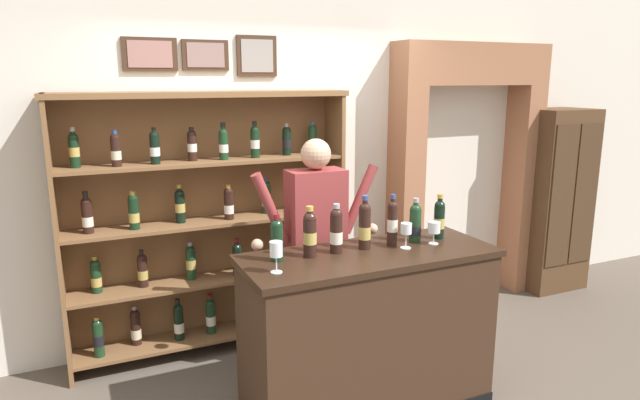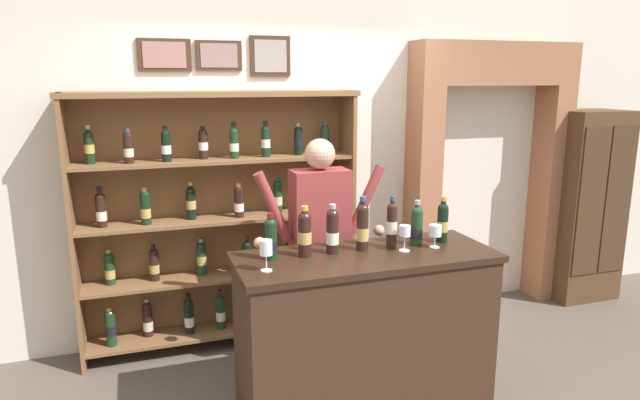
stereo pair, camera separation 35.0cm
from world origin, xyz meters
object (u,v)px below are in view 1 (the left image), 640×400
shopkeeper (316,232)px  wine_glass_left (434,228)px  tasting_bottle_brunello (392,222)px  tasting_bottle_rosso (439,218)px  tasting_counter (368,332)px  wine_glass_spare (276,250)px  tasting_bottle_grappa (365,225)px  tasting_bottle_chianti (336,230)px  wine_shelf (208,218)px  tasting_bottle_super_tuscan (310,233)px  side_cabinet (553,200)px  wine_glass_center (406,230)px  tasting_bottle_vin_santo (415,222)px  tasting_bottle_bianco (277,240)px

shopkeeper → wine_glass_left: shopkeeper is taller
tasting_bottle_brunello → tasting_bottle_rosso: 0.36m
tasting_bottle_brunello → tasting_bottle_rosso: size_ratio=1.10×
tasting_counter → wine_glass_spare: wine_glass_spare is taller
shopkeeper → tasting_bottle_grappa: 0.53m
tasting_bottle_brunello → wine_glass_spare: size_ratio=1.87×
tasting_counter → tasting_bottle_rosso: tasting_bottle_rosso is taller
shopkeeper → tasting_bottle_grappa: bearing=-77.8°
tasting_bottle_chianti → wine_shelf: bearing=113.8°
tasting_bottle_super_tuscan → wine_glass_left: size_ratio=2.12×
tasting_bottle_rosso → wine_glass_spare: bearing=-171.5°
side_cabinet → wine_glass_center: bearing=-155.1°
side_cabinet → wine_glass_spare: 3.61m
tasting_bottle_brunello → tasting_bottle_grappa: bearing=177.8°
tasting_bottle_vin_santo → shopkeeper: bearing=134.1°
side_cabinet → wine_glass_spare: bearing=-159.8°
tasting_bottle_super_tuscan → wine_glass_center: size_ratio=1.90×
tasting_bottle_super_tuscan → wine_glass_left: bearing=-6.2°
tasting_bottle_bianco → tasting_bottle_rosso: 1.13m
tasting_bottle_brunello → wine_glass_spare: bearing=-168.2°
tasting_counter → wine_glass_center: 0.69m
shopkeeper → tasting_bottle_rosso: size_ratio=5.65×
tasting_counter → wine_glass_center: wine_glass_center is taller
tasting_bottle_chianti → wine_glass_spare: size_ratio=1.73×
tasting_bottle_vin_santo → tasting_bottle_rosso: tasting_bottle_rosso is taller
side_cabinet → tasting_bottle_brunello: bearing=-157.2°
wine_glass_left → tasting_bottle_brunello: bearing=161.2°
tasting_bottle_bianco → tasting_bottle_super_tuscan: 0.20m
wine_glass_center → shopkeeper: bearing=120.1°
shopkeeper → tasting_bottle_brunello: 0.61m
shopkeeper → tasting_bottle_super_tuscan: (-0.26, -0.50, 0.15)m
tasting_bottle_brunello → wine_glass_center: (0.04, -0.09, -0.04)m
tasting_counter → tasting_bottle_vin_santo: 0.76m
tasting_bottle_grappa → tasting_bottle_rosso: size_ratio=1.13×
side_cabinet → tasting_bottle_grappa: (-2.73, -1.06, 0.30)m
tasting_counter → tasting_bottle_vin_santo: bearing=12.3°
wine_glass_center → wine_glass_left: 0.21m
wine_shelf → tasting_bottle_chianti: size_ratio=7.07×
shopkeeper → wine_glass_spare: size_ratio=9.61×
tasting_bottle_super_tuscan → tasting_bottle_brunello: (0.56, -0.00, 0.01)m
tasting_bottle_brunello → wine_glass_center: tasting_bottle_brunello is taller
tasting_bottle_bianco → tasting_bottle_brunello: (0.77, -0.01, 0.03)m
tasting_counter → tasting_bottle_bianco: bearing=171.5°
shopkeeper → tasting_bottle_super_tuscan: size_ratio=5.50×
wine_shelf → tasting_counter: 1.52m
tasting_bottle_bianco → tasting_bottle_vin_santo: (0.94, -0.00, -0.00)m
tasting_bottle_brunello → tasting_bottle_chianti: bearing=178.7°
tasting_bottle_grappa → tasting_bottle_rosso: (0.56, -0.00, -0.01)m
tasting_bottle_super_tuscan → tasting_bottle_grappa: 0.37m
tasting_bottle_rosso → tasting_counter: bearing=-172.1°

